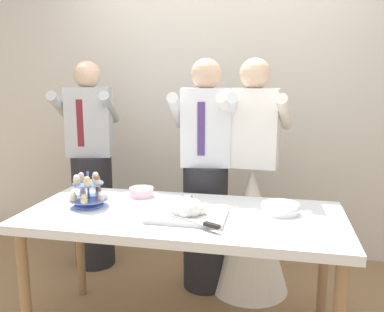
{
  "coord_description": "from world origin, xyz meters",
  "views": [
    {
      "loc": [
        0.5,
        -2.12,
        1.52
      ],
      "look_at": [
        0.02,
        0.15,
        1.07
      ],
      "focal_mm": 37.65,
      "sensor_mm": 36.0,
      "label": 1
    }
  ],
  "objects_px": {
    "person_guest": "(92,177)",
    "main_cake_tray": "(188,210)",
    "cupcake_stand": "(88,192)",
    "person_groom": "(205,189)",
    "dessert_table": "(183,225)",
    "plate_stack": "(280,208)",
    "round_cake": "(141,194)",
    "person_bride": "(251,213)"
  },
  "relations": [
    {
      "from": "person_guest",
      "to": "main_cake_tray",
      "type": "bearing_deg",
      "value": -41.29
    },
    {
      "from": "cupcake_stand",
      "to": "person_groom",
      "type": "bearing_deg",
      "value": 46.82
    },
    {
      "from": "dessert_table",
      "to": "plate_stack",
      "type": "distance_m",
      "value": 0.56
    },
    {
      "from": "main_cake_tray",
      "to": "round_cake",
      "type": "relative_size",
      "value": 1.75
    },
    {
      "from": "round_cake",
      "to": "person_guest",
      "type": "xyz_separation_m",
      "value": [
        -0.62,
        0.56,
        -0.06
      ]
    },
    {
      "from": "cupcake_stand",
      "to": "round_cake",
      "type": "xyz_separation_m",
      "value": [
        0.25,
        0.24,
        -0.06
      ]
    },
    {
      "from": "main_cake_tray",
      "to": "person_guest",
      "type": "distance_m",
      "value": 1.31
    },
    {
      "from": "plate_stack",
      "to": "person_guest",
      "type": "height_order",
      "value": "person_guest"
    },
    {
      "from": "dessert_table",
      "to": "person_guest",
      "type": "bearing_deg",
      "value": 139.79
    },
    {
      "from": "dessert_table",
      "to": "person_bride",
      "type": "height_order",
      "value": "person_bride"
    },
    {
      "from": "cupcake_stand",
      "to": "main_cake_tray",
      "type": "xyz_separation_m",
      "value": [
        0.62,
        -0.06,
        -0.05
      ]
    },
    {
      "from": "round_cake",
      "to": "person_groom",
      "type": "height_order",
      "value": "person_groom"
    },
    {
      "from": "person_groom",
      "to": "plate_stack",
      "type": "bearing_deg",
      "value": -44.44
    },
    {
      "from": "dessert_table",
      "to": "plate_stack",
      "type": "xyz_separation_m",
      "value": [
        0.54,
        0.11,
        0.1
      ]
    },
    {
      "from": "cupcake_stand",
      "to": "round_cake",
      "type": "bearing_deg",
      "value": 43.72
    },
    {
      "from": "main_cake_tray",
      "to": "plate_stack",
      "type": "distance_m",
      "value": 0.53
    },
    {
      "from": "cupcake_stand",
      "to": "round_cake",
      "type": "distance_m",
      "value": 0.35
    },
    {
      "from": "plate_stack",
      "to": "cupcake_stand",
      "type": "bearing_deg",
      "value": -173.82
    },
    {
      "from": "person_bride",
      "to": "person_guest",
      "type": "distance_m",
      "value": 1.31
    },
    {
      "from": "plate_stack",
      "to": "person_bride",
      "type": "xyz_separation_m",
      "value": [
        -0.19,
        0.54,
        -0.22
      ]
    },
    {
      "from": "cupcake_stand",
      "to": "round_cake",
      "type": "height_order",
      "value": "cupcake_stand"
    },
    {
      "from": "cupcake_stand",
      "to": "person_guest",
      "type": "height_order",
      "value": "person_guest"
    },
    {
      "from": "main_cake_tray",
      "to": "round_cake",
      "type": "bearing_deg",
      "value": 140.76
    },
    {
      "from": "plate_stack",
      "to": "person_bride",
      "type": "bearing_deg",
      "value": 109.7
    },
    {
      "from": "plate_stack",
      "to": "main_cake_tray",
      "type": "bearing_deg",
      "value": -159.61
    },
    {
      "from": "round_cake",
      "to": "person_bride",
      "type": "bearing_deg",
      "value": 32.07
    },
    {
      "from": "plate_stack",
      "to": "round_cake",
      "type": "relative_size",
      "value": 0.88
    },
    {
      "from": "cupcake_stand",
      "to": "plate_stack",
      "type": "relative_size",
      "value": 1.09
    },
    {
      "from": "main_cake_tray",
      "to": "plate_stack",
      "type": "bearing_deg",
      "value": 20.39
    },
    {
      "from": "person_bride",
      "to": "person_guest",
      "type": "height_order",
      "value": "same"
    },
    {
      "from": "cupcake_stand",
      "to": "person_groom",
      "type": "height_order",
      "value": "person_groom"
    },
    {
      "from": "plate_stack",
      "to": "round_cake",
      "type": "bearing_deg",
      "value": 172.3
    },
    {
      "from": "plate_stack",
      "to": "dessert_table",
      "type": "bearing_deg",
      "value": -168.06
    },
    {
      "from": "dessert_table",
      "to": "person_guest",
      "type": "xyz_separation_m",
      "value": [
        -0.94,
        0.8,
        0.05
      ]
    },
    {
      "from": "main_cake_tray",
      "to": "round_cake",
      "type": "height_order",
      "value": "main_cake_tray"
    },
    {
      "from": "plate_stack",
      "to": "person_groom",
      "type": "height_order",
      "value": "person_groom"
    },
    {
      "from": "cupcake_stand",
      "to": "plate_stack",
      "type": "distance_m",
      "value": 1.12
    },
    {
      "from": "person_groom",
      "to": "dessert_table",
      "type": "bearing_deg",
      "value": -91.8
    },
    {
      "from": "main_cake_tray",
      "to": "person_groom",
      "type": "height_order",
      "value": "person_groom"
    },
    {
      "from": "person_guest",
      "to": "round_cake",
      "type": "bearing_deg",
      "value": -42.46
    },
    {
      "from": "dessert_table",
      "to": "main_cake_tray",
      "type": "xyz_separation_m",
      "value": [
        0.04,
        -0.07,
        0.12
      ]
    },
    {
      "from": "cupcake_stand",
      "to": "person_groom",
      "type": "xyz_separation_m",
      "value": [
        0.59,
        0.63,
        -0.12
      ]
    }
  ]
}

